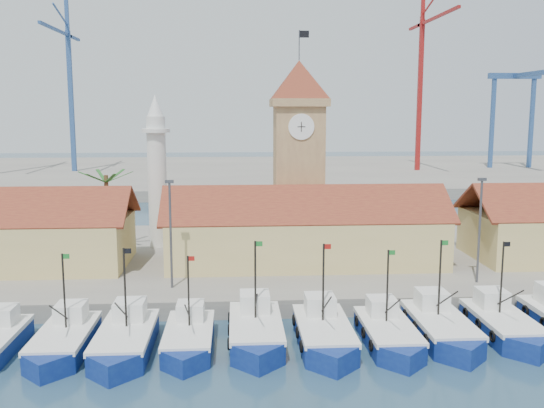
{
  "coord_description": "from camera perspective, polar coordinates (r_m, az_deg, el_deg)",
  "views": [
    {
      "loc": [
        -6.7,
        -37.2,
        16.09
      ],
      "look_at": [
        -3.28,
        18.0,
        7.55
      ],
      "focal_mm": 40.0,
      "sensor_mm": 36.0,
      "label": 1
    }
  ],
  "objects": [
    {
      "name": "ground",
      "position": [
        41.08,
        6.32,
        -14.34
      ],
      "size": [
        400.0,
        400.0,
        0.0
      ],
      "primitive_type": "plane",
      "color": "navy",
      "rests_on": "ground"
    },
    {
      "name": "quay",
      "position": [
        63.45,
        2.63,
        -5.22
      ],
      "size": [
        140.0,
        32.0,
        1.5
      ],
      "primitive_type": "cube",
      "color": "gray",
      "rests_on": "ground"
    },
    {
      "name": "terminal",
      "position": [
        148.12,
        -0.94,
        2.93
      ],
      "size": [
        240.0,
        80.0,
        2.0
      ],
      "primitive_type": "cube",
      "color": "gray",
      "rests_on": "ground"
    },
    {
      "name": "boat_1",
      "position": [
        43.81,
        -19.06,
        -12.25
      ],
      "size": [
        3.39,
        9.28,
        7.02
      ],
      "color": "navy",
      "rests_on": "ground"
    },
    {
      "name": "boat_2",
      "position": [
        42.62,
        -13.71,
        -12.55
      ],
      "size": [
        3.58,
        9.82,
        7.43
      ],
      "color": "navy",
      "rests_on": "ground"
    },
    {
      "name": "boat_3",
      "position": [
        42.48,
        -7.85,
        -12.56
      ],
      "size": [
        3.24,
        8.87,
        6.71
      ],
      "color": "navy",
      "rests_on": "ground"
    },
    {
      "name": "boat_4",
      "position": [
        43.0,
        -1.52,
        -12.08
      ],
      "size": [
        3.65,
        9.99,
        7.56
      ],
      "color": "navy",
      "rests_on": "ground"
    },
    {
      "name": "boat_5",
      "position": [
        42.73,
        4.96,
        -12.26
      ],
      "size": [
        3.6,
        9.85,
        7.45
      ],
      "color": "navy",
      "rests_on": "ground"
    },
    {
      "name": "boat_6",
      "position": [
        43.5,
        10.96,
        -12.08
      ],
      "size": [
        3.36,
        9.21,
        6.97
      ],
      "color": "navy",
      "rests_on": "ground"
    },
    {
      "name": "boat_7",
      "position": [
        45.29,
        15.7,
        -11.33
      ],
      "size": [
        3.6,
        9.86,
        7.46
      ],
      "color": "navy",
      "rests_on": "ground"
    },
    {
      "name": "boat_8",
      "position": [
        47.31,
        21.02,
        -10.75
      ],
      "size": [
        3.48,
        9.52,
        7.2
      ],
      "color": "navy",
      "rests_on": "ground"
    },
    {
      "name": "hall_center",
      "position": [
        58.85,
        3.07,
        -3.1
      ],
      "size": [
        27.04,
        10.13,
        7.61
      ],
      "color": "#D1B872",
      "rests_on": "quay"
    },
    {
      "name": "clock_tower",
      "position": [
        63.68,
        2.51,
        5.05
      ],
      "size": [
        5.8,
        5.8,
        22.7
      ],
      "color": "tan",
      "rests_on": "quay"
    },
    {
      "name": "minaret",
      "position": [
        66.03,
        -10.77,
        3.1
      ],
      "size": [
        3.0,
        3.0,
        16.3
      ],
      "color": "silver",
      "rests_on": "quay"
    },
    {
      "name": "palm_tree",
      "position": [
        65.33,
        -15.25,
        -0.2
      ],
      "size": [
        5.6,
        5.03,
        8.39
      ],
      "color": "brown",
      "rests_on": "quay"
    },
    {
      "name": "lamp_posts",
      "position": [
        50.64,
        4.69,
        -2.19
      ],
      "size": [
        80.7,
        0.25,
        9.03
      ],
      "color": "#3F3F44",
      "rests_on": "quay"
    },
    {
      "name": "crane_blue_near",
      "position": [
        149.08,
        -18.6,
        11.22
      ],
      "size": [
        1.0,
        30.67,
        39.18
      ],
      "color": "#2C4F88",
      "rests_on": "terminal"
    },
    {
      "name": "crane_red_right",
      "position": [
        147.61,
        13.99,
        12.13
      ],
      "size": [
        1.0,
        33.34,
        42.0
      ],
      "color": "maroon",
      "rests_on": "terminal"
    },
    {
      "name": "gantry",
      "position": [
        159.46,
        22.3,
        9.56
      ],
      "size": [
        13.0,
        22.0,
        23.2
      ],
      "color": "#2C4F88",
      "rests_on": "terminal"
    }
  ]
}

